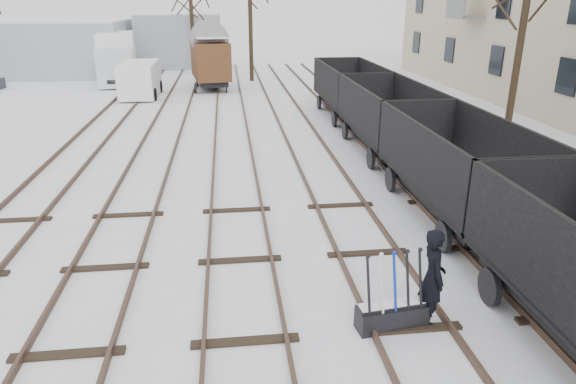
% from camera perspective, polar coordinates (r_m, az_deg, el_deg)
% --- Properties ---
extents(ground, '(120.00, 120.00, 0.00)m').
position_cam_1_polar(ground, '(9.41, -4.76, -16.35)').
color(ground, white).
rests_on(ground, ground).
extents(tracks, '(13.90, 52.00, 0.16)m').
position_cam_1_polar(tracks, '(21.92, -6.22, 5.81)').
color(tracks, black).
rests_on(tracks, ground).
extents(shed_left, '(10.00, 8.00, 4.10)m').
position_cam_1_polar(shed_left, '(45.52, -23.97, 14.45)').
color(shed_left, '#99A3AD').
rests_on(shed_left, ground).
extents(shed_right, '(7.00, 6.00, 4.50)m').
position_cam_1_polar(shed_right, '(47.80, -11.87, 16.19)').
color(shed_right, '#99A3AD').
rests_on(shed_right, ground).
extents(ground_frame, '(1.34, 0.59, 1.49)m').
position_cam_1_polar(ground_frame, '(9.78, 11.45, -13.11)').
color(ground_frame, black).
rests_on(ground_frame, ground).
extents(worker, '(0.48, 0.71, 1.88)m').
position_cam_1_polar(worker, '(9.77, 15.79, -9.07)').
color(worker, black).
rests_on(worker, ground).
extents(freight_wagon_b, '(2.58, 6.44, 2.63)m').
position_cam_1_polar(freight_wagon_b, '(14.72, 18.27, 1.20)').
color(freight_wagon_b, black).
rests_on(freight_wagon_b, ground).
extents(freight_wagon_c, '(2.58, 6.44, 2.63)m').
position_cam_1_polar(freight_wagon_c, '(20.45, 10.97, 7.17)').
color(freight_wagon_c, black).
rests_on(freight_wagon_c, ground).
extents(freight_wagon_d, '(2.58, 6.44, 2.63)m').
position_cam_1_polar(freight_wagon_d, '(26.49, 6.85, 10.44)').
color(freight_wagon_d, black).
rests_on(freight_wagon_d, ground).
extents(box_van_wagon, '(2.95, 4.73, 3.40)m').
position_cam_1_polar(box_van_wagon, '(34.88, -8.64, 14.42)').
color(box_van_wagon, black).
rests_on(box_van_wagon, ground).
extents(lorry, '(3.13, 7.65, 3.38)m').
position_cam_1_polar(lorry, '(39.62, -18.50, 14.00)').
color(lorry, black).
rests_on(lorry, ground).
extents(panel_van, '(2.12, 4.64, 2.04)m').
position_cam_1_polar(panel_van, '(33.23, -16.09, 11.96)').
color(panel_van, white).
rests_on(panel_van, ground).
extents(tree_near, '(0.30, 0.30, 7.71)m').
position_cam_1_polar(tree_near, '(23.76, 24.36, 14.59)').
color(tree_near, black).
rests_on(tree_near, ground).
extents(tree_far_left, '(0.30, 0.30, 6.06)m').
position_cam_1_polar(tree_far_left, '(44.20, -10.55, 16.96)').
color(tree_far_left, black).
rests_on(tree_far_left, ground).
extents(tree_far_right, '(0.30, 0.30, 8.31)m').
position_cam_1_polar(tree_far_right, '(38.26, -4.20, 18.40)').
color(tree_far_right, black).
rests_on(tree_far_right, ground).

